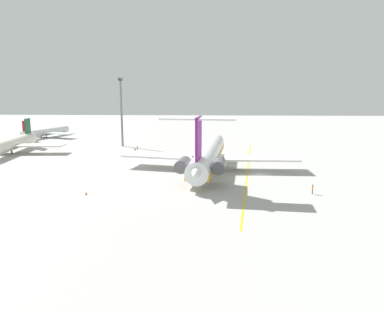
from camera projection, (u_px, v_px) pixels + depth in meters
name	position (u px, v px, depth m)	size (l,w,h in m)	color
ground	(261.00, 175.00, 81.40)	(386.91, 386.91, 0.00)	#ADADA8
main_jetliner	(208.00, 155.00, 84.90)	(48.35, 42.75, 14.08)	white
airliner_mid_right	(10.00, 145.00, 107.58)	(32.16, 31.80, 9.61)	silver
airliner_far_right	(47.00, 132.00, 146.21)	(24.91, 24.97, 7.61)	silver
ground_crew_near_nose	(313.00, 188.00, 66.28)	(0.46, 0.29, 1.81)	black
ground_crew_near_tail	(137.00, 148.00, 113.07)	(0.33, 0.34, 1.74)	black
ground_crew_portside	(135.00, 150.00, 108.44)	(0.28, 0.43, 1.72)	black
safety_cone_nose	(86.00, 193.00, 66.05)	(0.40, 0.40, 0.55)	#EA590F
taxiway_centreline	(248.00, 170.00, 86.53)	(77.77, 0.36, 0.01)	gold
light_mast	(121.00, 109.00, 120.76)	(4.00, 0.70, 22.84)	slate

